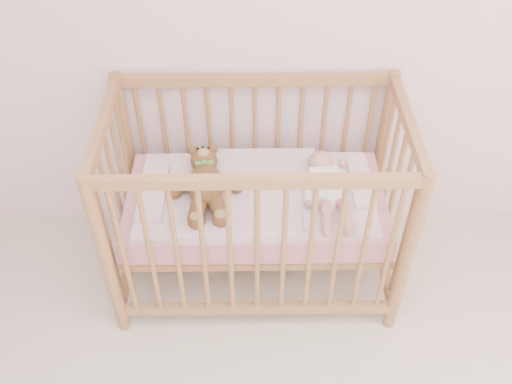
{
  "coord_description": "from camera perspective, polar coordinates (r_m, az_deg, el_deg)",
  "views": [
    {
      "loc": [
        -0.21,
        -0.33,
        2.41
      ],
      "look_at": [
        -0.19,
        1.55,
        0.62
      ],
      "focal_mm": 40.0,
      "sensor_mm": 36.0,
      "label": 1
    }
  ],
  "objects": [
    {
      "name": "crib",
      "position": [
        2.72,
        -0.01,
        -1.1
      ],
      "size": [
        1.36,
        0.76,
        1.0
      ],
      "primitive_type": null,
      "color": "#AB7148",
      "rests_on": "floor"
    },
    {
      "name": "blanket",
      "position": [
        2.68,
        -0.01,
        -0.19
      ],
      "size": [
        1.1,
        0.58,
        0.06
      ],
      "primitive_type": null,
      "color": "#F3A7C4",
      "rests_on": "mattress"
    },
    {
      "name": "mattress",
      "position": [
        2.73,
        -0.01,
        -1.33
      ],
      "size": [
        1.22,
        0.62,
        0.13
      ],
      "primitive_type": "cube",
      "color": "pink",
      "rests_on": "crib"
    },
    {
      "name": "baby",
      "position": [
        2.64,
        7.13,
        0.75
      ],
      "size": [
        0.31,
        0.56,
        0.13
      ],
      "primitive_type": null,
      "rotation": [
        0.0,
        0.0,
        0.1
      ],
      "color": "white",
      "rests_on": "blanket"
    },
    {
      "name": "teddy_bear",
      "position": [
        2.61,
        -5.03,
        0.81
      ],
      "size": [
        0.42,
        0.55,
        0.14
      ],
      "primitive_type": null,
      "rotation": [
        0.0,
        0.0,
        0.11
      ],
      "color": "brown",
      "rests_on": "blanket"
    }
  ]
}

